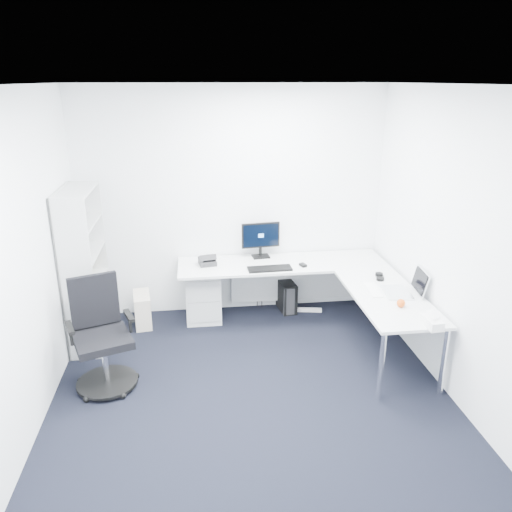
{
  "coord_description": "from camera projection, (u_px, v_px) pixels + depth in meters",
  "views": [
    {
      "loc": [
        -0.45,
        -3.66,
        2.74
      ],
      "look_at": [
        0.15,
        1.05,
        1.05
      ],
      "focal_mm": 35.0,
      "sensor_mm": 36.0,
      "label": 1
    }
  ],
  "objects": [
    {
      "name": "ground",
      "position": [
        254.0,
        409.0,
        4.39
      ],
      "size": [
        4.2,
        4.2,
        0.0
      ],
      "primitive_type": "plane",
      "color": "black"
    },
    {
      "name": "ceiling",
      "position": [
        254.0,
        85.0,
        3.48
      ],
      "size": [
        4.2,
        4.2,
        0.0
      ],
      "primitive_type": "plane",
      "color": "white"
    },
    {
      "name": "wall_back",
      "position": [
        232.0,
        203.0,
        5.9
      ],
      "size": [
        3.6,
        0.02,
        2.7
      ],
      "primitive_type": "cube",
      "color": "white",
      "rests_on": "ground"
    },
    {
      "name": "wall_front",
      "position": [
        319.0,
        450.0,
        1.97
      ],
      "size": [
        3.6,
        0.02,
        2.7
      ],
      "primitive_type": "cube",
      "color": "white",
      "rests_on": "ground"
    },
    {
      "name": "wall_left",
      "position": [
        15.0,
        276.0,
        3.72
      ],
      "size": [
        0.02,
        4.2,
        2.7
      ],
      "primitive_type": "cube",
      "color": "white",
      "rests_on": "ground"
    },
    {
      "name": "wall_right",
      "position": [
        468.0,
        256.0,
        4.15
      ],
      "size": [
        0.02,
        4.2,
        2.7
      ],
      "primitive_type": "cube",
      "color": "white",
      "rests_on": "ground"
    },
    {
      "name": "l_desk",
      "position": [
        287.0,
        302.0,
        5.64
      ],
      "size": [
        2.43,
        1.36,
        0.71
      ],
      "primitive_type": null,
      "color": "silver",
      "rests_on": "ground"
    },
    {
      "name": "drawer_pedestal",
      "position": [
        203.0,
        293.0,
        5.97
      ],
      "size": [
        0.41,
        0.51,
        0.63
      ],
      "primitive_type": "cube",
      "color": "silver",
      "rests_on": "ground"
    },
    {
      "name": "bookshelf",
      "position": [
        85.0,
        268.0,
        5.26
      ],
      "size": [
        0.33,
        0.85,
        1.7
      ],
      "primitive_type": null,
      "color": "#BBBDBD",
      "rests_on": "ground"
    },
    {
      "name": "task_chair",
      "position": [
        102.0,
        337.0,
        4.53
      ],
      "size": [
        0.75,
        0.75,
        1.05
      ],
      "primitive_type": null,
      "rotation": [
        0.0,
        0.0,
        0.35
      ],
      "color": "black",
      "rests_on": "ground"
    },
    {
      "name": "black_pc_tower",
      "position": [
        286.0,
        295.0,
        6.22
      ],
      "size": [
        0.22,
        0.41,
        0.38
      ],
      "primitive_type": "cube",
      "rotation": [
        0.0,
        0.0,
        0.13
      ],
      "color": "black",
      "rests_on": "ground"
    },
    {
      "name": "beige_pc_tower",
      "position": [
        143.0,
        309.0,
        5.84
      ],
      "size": [
        0.23,
        0.42,
        0.38
      ],
      "primitive_type": "cube",
      "rotation": [
        0.0,
        0.0,
        0.13
      ],
      "color": "beige",
      "rests_on": "ground"
    },
    {
      "name": "power_strip",
      "position": [
        308.0,
        310.0,
        6.22
      ],
      "size": [
        0.34,
        0.12,
        0.04
      ],
      "primitive_type": "cube",
      "rotation": [
        0.0,
        0.0,
        -0.19
      ],
      "color": "white",
      "rests_on": "ground"
    },
    {
      "name": "monitor",
      "position": [
        261.0,
        240.0,
        5.94
      ],
      "size": [
        0.47,
        0.19,
        0.44
      ],
      "primitive_type": null,
      "rotation": [
        0.0,
        0.0,
        0.1
      ],
      "color": "black",
      "rests_on": "l_desk"
    },
    {
      "name": "black_keyboard",
      "position": [
        270.0,
        269.0,
        5.62
      ],
      "size": [
        0.5,
        0.2,
        0.02
      ],
      "primitive_type": "cube",
      "rotation": [
        0.0,
        0.0,
        0.04
      ],
      "color": "black",
      "rests_on": "l_desk"
    },
    {
      "name": "mouse",
      "position": [
        303.0,
        265.0,
        5.72
      ],
      "size": [
        0.08,
        0.11,
        0.03
      ],
      "primitive_type": "cube",
      "rotation": [
        0.0,
        0.0,
        0.32
      ],
      "color": "black",
      "rests_on": "l_desk"
    },
    {
      "name": "desk_phone",
      "position": [
        207.0,
        259.0,
        5.75
      ],
      "size": [
        0.22,
        0.22,
        0.13
      ],
      "primitive_type": null,
      "rotation": [
        0.0,
        0.0,
        0.18
      ],
      "color": "#272729",
      "rests_on": "l_desk"
    },
    {
      "name": "laptop",
      "position": [
        398.0,
        281.0,
        4.95
      ],
      "size": [
        0.41,
        0.4,
        0.26
      ],
      "primitive_type": null,
      "rotation": [
        0.0,
        0.0,
        -0.11
      ],
      "color": "silver",
      "rests_on": "l_desk"
    },
    {
      "name": "white_keyboard",
      "position": [
        373.0,
        290.0,
        5.07
      ],
      "size": [
        0.15,
        0.39,
        0.01
      ],
      "primitive_type": "cube",
      "rotation": [
        0.0,
        0.0,
        -0.1
      ],
      "color": "white",
      "rests_on": "l_desk"
    },
    {
      "name": "headphones",
      "position": [
        380.0,
        276.0,
        5.38
      ],
      "size": [
        0.17,
        0.22,
        0.05
      ],
      "primitive_type": null,
      "rotation": [
        0.0,
        0.0,
        -0.27
      ],
      "color": "black",
      "rests_on": "l_desk"
    },
    {
      "name": "orange_fruit",
      "position": [
        401.0,
        303.0,
        4.68
      ],
      "size": [
        0.08,
        0.08,
        0.08
      ],
      "primitive_type": "sphere",
      "color": "#D14F12",
      "rests_on": "l_desk"
    },
    {
      "name": "tissue_box",
      "position": [
        432.0,
        322.0,
        4.32
      ],
      "size": [
        0.13,
        0.23,
        0.08
      ],
      "primitive_type": "cube",
      "rotation": [
        0.0,
        0.0,
        0.06
      ],
      "color": "white",
      "rests_on": "l_desk"
    }
  ]
}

